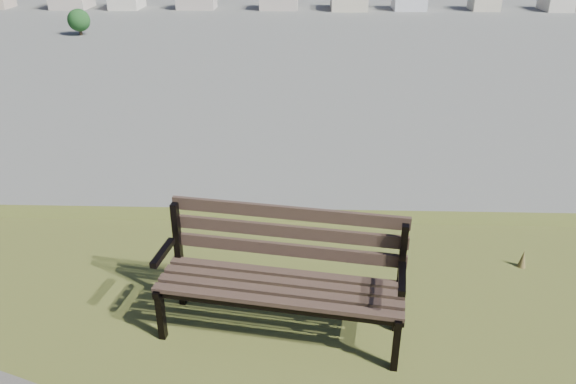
{
  "coord_description": "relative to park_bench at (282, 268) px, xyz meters",
  "views": [
    {
      "loc": [
        0.3,
        -1.4,
        28.01
      ],
      "look_at": [
        0.13,
        4.15,
        25.3
      ],
      "focal_mm": 35.0,
      "sensor_mm": 36.0,
      "label": 1
    }
  ],
  "objects": [
    {
      "name": "park_bench",
      "position": [
        0.0,
        0.0,
        0.0
      ],
      "size": [
        1.97,
        0.9,
        0.99
      ],
      "rotation": [
        0.0,
        0.0,
        -0.16
      ],
      "color": "#3C2D23",
      "rests_on": "hilltop_mesa"
    }
  ]
}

